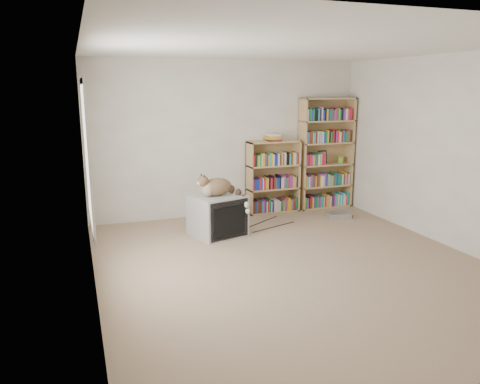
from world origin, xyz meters
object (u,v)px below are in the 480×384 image
object	(u,v)px
dvd_player	(339,215)
bookcase_tall	(325,156)
cat	(221,189)
bookcase_short	(273,180)
crt_tv	(217,215)

from	to	relation	value
dvd_player	bookcase_tall	bearing A→B (deg)	89.09
dvd_player	cat	bearing A→B (deg)	-164.01
bookcase_short	crt_tv	bearing A→B (deg)	-143.46
crt_tv	dvd_player	size ratio (longest dim) A/B	2.25
bookcase_tall	bookcase_short	xyz separation A→B (m)	(-0.98, 0.00, -0.35)
crt_tv	bookcase_tall	bearing A→B (deg)	6.04
cat	bookcase_tall	xyz separation A→B (m)	(2.20, 0.98, 0.22)
bookcase_tall	dvd_player	bearing A→B (deg)	-99.85
cat	dvd_player	bearing A→B (deg)	-5.08
crt_tv	bookcase_short	distance (m)	1.59
cat	bookcase_short	xyz separation A→B (m)	(1.21, 0.98, -0.13)
crt_tv	bookcase_tall	xyz separation A→B (m)	(2.24, 0.93, 0.61)
cat	bookcase_short	world-z (taller)	bookcase_short
crt_tv	bookcase_short	xyz separation A→B (m)	(1.26, 0.93, 0.26)
crt_tv	bookcase_short	world-z (taller)	bookcase_short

